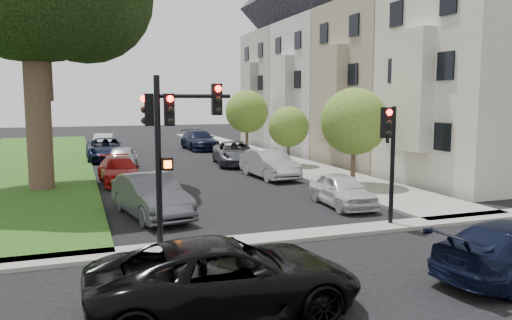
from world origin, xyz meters
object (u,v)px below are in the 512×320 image
object	(u,v)px
small_tree_b	(289,127)
car_parked_2	(235,153)
car_cross_near	(226,277)
car_parked_5	(151,196)
car_parked_7	(122,159)
traffic_signal_secondary	(390,144)
car_parked_6	(120,171)
car_parked_9	(104,142)
car_parked_4	(199,140)
car_parked_0	(342,190)
small_tree_c	(247,112)
car_parked_8	(106,149)
small_tree_a	(354,122)
car_parked_1	(269,164)
traffic_signal_main	(171,130)

from	to	relation	value
small_tree_b	car_parked_2	bearing A→B (deg)	140.29
car_cross_near	car_parked_5	xyz separation A→B (m)	(-0.20, 8.55, 0.02)
car_parked_7	car_parked_5	bearing A→B (deg)	-80.09
traffic_signal_secondary	car_parked_6	xyz separation A→B (m)	(-7.42, 11.56, -2.06)
car_parked_2	car_parked_9	distance (m)	13.93
car_cross_near	car_parked_4	distance (m)	31.79
car_parked_5	traffic_signal_secondary	bearing A→B (deg)	-41.13
car_parked_9	traffic_signal_secondary	bearing A→B (deg)	-66.94
car_parked_0	car_parked_2	world-z (taller)	car_parked_2
small_tree_c	car_parked_5	bearing A→B (deg)	-118.29
car_parked_8	car_parked_7	bearing A→B (deg)	-84.49
small_tree_a	car_parked_5	bearing A→B (deg)	-164.44
car_parked_0	car_parked_8	bearing A→B (deg)	116.50
car_parked_9	car_parked_5	bearing A→B (deg)	-80.65
car_cross_near	car_parked_4	size ratio (longest dim) A/B	0.96
car_cross_near	car_parked_8	bearing A→B (deg)	2.72
car_parked_1	car_parked_2	xyz separation A→B (m)	(-0.07, 5.66, -0.01)
car_parked_8	car_parked_4	bearing A→B (deg)	32.76
traffic_signal_main	car_parked_0	size ratio (longest dim) A/B	1.26
small_tree_c	car_parked_2	size ratio (longest dim) A/B	0.90
small_tree_b	car_parked_6	size ratio (longest dim) A/B	0.83
car_parked_2	car_parked_5	xyz separation A→B (m)	(-7.01, -12.41, 0.01)
car_cross_near	car_parked_5	distance (m)	8.55
traffic_signal_secondary	car_cross_near	bearing A→B (deg)	-146.00
car_parked_6	car_parked_9	bearing A→B (deg)	86.67
small_tree_b	traffic_signal_main	world-z (taller)	traffic_signal_main
car_parked_5	car_parked_1	bearing A→B (deg)	32.30
car_parked_2	car_parked_1	bearing A→B (deg)	-80.79
small_tree_c	traffic_signal_main	bearing A→B (deg)	-113.71
traffic_signal_main	car_parked_1	world-z (taller)	traffic_signal_main
car_parked_1	car_parked_4	distance (m)	15.73
traffic_signal_main	car_cross_near	size ratio (longest dim) A/B	0.90
small_tree_b	car_cross_near	xyz separation A→B (m)	(-9.47, -18.74, -1.73)
small_tree_a	car_parked_9	distance (m)	23.88
traffic_signal_secondary	car_parked_2	xyz separation A→B (m)	(0.04, 16.40, -1.97)
small_tree_b	car_parked_8	size ratio (longest dim) A/B	0.68
car_cross_near	car_parked_2	size ratio (longest dim) A/B	0.99
car_parked_7	car_parked_9	world-z (taller)	car_parked_7
car_parked_0	car_parked_4	distance (m)	23.20
car_parked_0	car_parked_5	xyz separation A→B (m)	(-7.16, 0.71, 0.11)
small_tree_b	car_parked_0	bearing A→B (deg)	-102.97
car_parked_8	car_parked_5	bearing A→B (deg)	-88.36
car_parked_2	small_tree_b	bearing A→B (deg)	-31.17
car_parked_8	car_cross_near	bearing A→B (deg)	-88.45
car_parked_1	car_parked_5	size ratio (longest dim) A/B	1.00
car_parked_5	car_parked_6	world-z (taller)	car_parked_5
small_tree_b	car_parked_4	distance (m)	12.67
small_tree_c	traffic_signal_secondary	xyz separation A→B (m)	(-2.71, -21.96, -0.48)
car_parked_2	car_parked_9	bearing A→B (deg)	130.37
car_parked_0	car_parked_8	distance (m)	19.85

